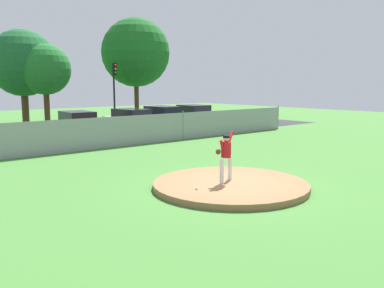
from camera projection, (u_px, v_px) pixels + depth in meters
name	position (u px, v px, depth m)	size (l,w,h in m)	color
ground_plane	(132.00, 161.00, 17.48)	(80.00, 80.00, 0.00)	#427A33
asphalt_strip	(56.00, 140.00, 23.90)	(44.00, 7.00, 0.01)	#2B2B2D
pitchers_mound	(230.00, 185.00, 12.94)	(4.99, 4.99, 0.19)	olive
pitcher_youth	(226.00, 153.00, 12.81)	(0.79, 0.34, 1.64)	silver
baseball	(197.00, 188.00, 12.00)	(0.07, 0.07, 0.07)	white
chainlink_fence	(89.00, 134.00, 20.39)	(30.69, 0.07, 1.73)	gray
parked_car_silver	(131.00, 122.00, 26.80)	(1.97, 4.63, 1.70)	#B7BABF
parked_car_red	(78.00, 125.00, 25.09)	(1.98, 4.48, 1.65)	#A81919
parked_car_white	(194.00, 117.00, 31.03)	(2.00, 4.14, 1.75)	silver
parked_car_navy	(163.00, 120.00, 28.42)	(2.06, 4.26, 1.80)	#161E4C
traffic_light_far	(115.00, 84.00, 30.33)	(0.28, 0.46, 4.91)	black
tree_leaning_west	(23.00, 63.00, 30.66)	(5.07, 5.07, 7.47)	#4C331E
tree_bushy_near	(45.00, 70.00, 30.19)	(3.84, 3.84, 6.36)	#4C331E
tree_slender_far	(136.00, 53.00, 34.27)	(5.82, 5.82, 8.92)	#4C331E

